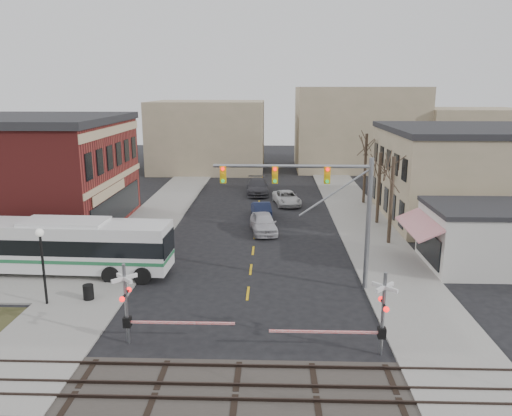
{
  "coord_description": "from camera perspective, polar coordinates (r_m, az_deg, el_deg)",
  "views": [
    {
      "loc": [
        1.4,
        -25.5,
        11.88
      ],
      "look_at": [
        0.25,
        9.15,
        3.5
      ],
      "focal_mm": 35.0,
      "sensor_mm": 36.0,
      "label": 1
    }
  ],
  "objects": [
    {
      "name": "rr_crossing_west",
      "position": [
        24.46,
        -13.64,
        -10.73
      ],
      "size": [
        5.6,
        1.36,
        4.0
      ],
      "color": "gray",
      "rests_on": "ground"
    },
    {
      "name": "rail_tracks",
      "position": [
        21.13,
        -2.36,
        -20.24
      ],
      "size": [
        160.0,
        3.91,
        0.14
      ],
      "color": "#2D231E",
      "rests_on": "ground"
    },
    {
      "name": "car_b",
      "position": [
        46.9,
        0.59,
        -0.14
      ],
      "size": [
        2.16,
        4.71,
        1.5
      ],
      "primitive_type": "imported",
      "rotation": [
        0.0,
        0.0,
        3.27
      ],
      "color": "#1A2343",
      "rests_on": "ground"
    },
    {
      "name": "tan_building",
      "position": [
        50.53,
        26.0,
        3.53
      ],
      "size": [
        20.3,
        15.3,
        8.5
      ],
      "color": "gray",
      "rests_on": "ground"
    },
    {
      "name": "awning_shop",
      "position": [
        36.92,
        25.11,
        -2.99
      ],
      "size": [
        9.74,
        6.2,
        4.3
      ],
      "color": "beige",
      "rests_on": "ground"
    },
    {
      "name": "tree_east_a",
      "position": [
        39.49,
        15.19,
        0.85
      ],
      "size": [
        0.28,
        0.28,
        6.75
      ],
      "color": "#382B21",
      "rests_on": "sidewalk_east"
    },
    {
      "name": "ballast_strip",
      "position": [
        21.18,
        -2.36,
        -20.44
      ],
      "size": [
        160.0,
        5.0,
        0.06
      ],
      "primitive_type": "cube",
      "color": "#332D28",
      "rests_on": "ground"
    },
    {
      "name": "street_lamp",
      "position": [
        29.69,
        -23.31,
        -4.5
      ],
      "size": [
        0.44,
        0.44,
        4.36
      ],
      "color": "black",
      "rests_on": "sidewalk_west"
    },
    {
      "name": "car_c",
      "position": [
        51.99,
        3.52,
        1.15
      ],
      "size": [
        3.22,
        5.41,
        1.41
      ],
      "primitive_type": "imported",
      "rotation": [
        0.0,
        0.0,
        0.18
      ],
      "color": "silver",
      "rests_on": "ground"
    },
    {
      "name": "car_a",
      "position": [
        41.84,
        0.86,
        -1.71
      ],
      "size": [
        2.68,
        5.18,
        1.69
      ],
      "primitive_type": "imported",
      "rotation": [
        0.0,
        0.0,
        0.14
      ],
      "color": "silver",
      "rests_on": "ground"
    },
    {
      "name": "pedestrian_near",
      "position": [
        33.56,
        -14.76,
        -5.64
      ],
      "size": [
        0.5,
        0.73,
        1.93
      ],
      "primitive_type": "imported",
      "rotation": [
        0.0,
        0.0,
        1.51
      ],
      "color": "#5A5048",
      "rests_on": "sidewalk_west"
    },
    {
      "name": "transit_bus",
      "position": [
        34.61,
        -20.81,
        -4.02
      ],
      "size": [
        13.53,
        3.46,
        3.46
      ],
      "color": "silver",
      "rests_on": "ground"
    },
    {
      "name": "traffic_signal_mast",
      "position": [
        29.23,
        7.88,
        1.25
      ],
      "size": [
        9.2,
        0.3,
        8.0
      ],
      "color": "gray",
      "rests_on": "ground"
    },
    {
      "name": "ground",
      "position": [
        28.17,
        -1.14,
        -11.36
      ],
      "size": [
        160.0,
        160.0,
        0.0
      ],
      "primitive_type": "plane",
      "color": "black",
      "rests_on": "ground"
    },
    {
      "name": "tree_east_b",
      "position": [
        45.33,
        13.85,
        2.24
      ],
      "size": [
        0.28,
        0.28,
        6.3
      ],
      "color": "#382B21",
      "rests_on": "sidewalk_east"
    },
    {
      "name": "pedestrian_far",
      "position": [
        37.44,
        -17.22,
        -3.85
      ],
      "size": [
        1.1,
        0.99,
        1.86
      ],
      "primitive_type": "imported",
      "rotation": [
        0.0,
        0.0,
        0.38
      ],
      "color": "#3A4465",
      "rests_on": "sidewalk_west"
    },
    {
      "name": "sidewalk_east",
      "position": [
        47.7,
        11.62,
        -1.04
      ],
      "size": [
        5.0,
        60.0,
        0.12
      ],
      "primitive_type": "cube",
      "color": "gray",
      "rests_on": "ground"
    },
    {
      "name": "trash_bin",
      "position": [
        30.35,
        -18.61,
        -9.09
      ],
      "size": [
        0.6,
        0.6,
        0.86
      ],
      "primitive_type": "cylinder",
      "color": "black",
      "rests_on": "sidewalk_west"
    },
    {
      "name": "rr_crossing_east",
      "position": [
        23.45,
        13.26,
        -11.81
      ],
      "size": [
        5.6,
        1.36,
        4.0
      ],
      "color": "gray",
      "rests_on": "ground"
    },
    {
      "name": "tree_east_c",
      "position": [
        53.02,
        12.35,
        4.42
      ],
      "size": [
        0.28,
        0.28,
        7.2
      ],
      "color": "#382B21",
      "rests_on": "sidewalk_east"
    },
    {
      "name": "sidewalk_west",
      "position": [
        48.26,
        -11.21,
        -0.85
      ],
      "size": [
        5.0,
        60.0,
        0.12
      ],
      "primitive_type": "cube",
      "color": "gray",
      "rests_on": "ground"
    },
    {
      "name": "car_d",
      "position": [
        57.07,
        0.16,
        2.46
      ],
      "size": [
        2.73,
        6.06,
        1.72
      ],
      "primitive_type": "imported",
      "rotation": [
        0.0,
        0.0,
        0.05
      ],
      "color": "#424146",
      "rests_on": "ground"
    }
  ]
}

